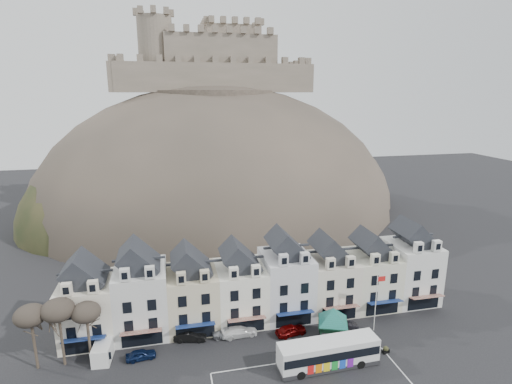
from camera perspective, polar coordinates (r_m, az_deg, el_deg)
coach_bay_markings at (r=50.66m, az=7.82°, el=-25.18°), size 22.00×7.50×0.01m
townhouse_terrace at (r=59.14m, az=1.19°, el=-12.73°), size 54.40×9.35×11.80m
castle_hill at (r=109.86m, az=-4.88°, el=-2.88°), size 100.00×76.00×68.00m
castle at (r=112.31m, az=-6.24°, el=18.15°), size 50.20×22.20×22.00m
tree_left_far at (r=54.68m, az=-29.56°, el=-15.18°), size 3.61×3.61×8.24m
tree_left_mid at (r=53.70m, az=-26.44°, el=-14.92°), size 3.78×3.78×8.64m
tree_left_near at (r=53.36m, az=-23.12°, el=-15.58°), size 3.43×3.43×7.84m
bus at (r=51.84m, az=10.29°, el=-21.61°), size 12.27×3.20×3.44m
bus_shelter at (r=55.37m, az=10.97°, el=-16.92°), size 6.98×6.98×4.75m
red_buoy at (r=54.96m, az=15.10°, el=-20.65°), size 1.87×1.87×2.12m
flagpole at (r=58.31m, az=16.86°, el=-14.43°), size 1.20×0.12×8.29m
white_van at (r=56.29m, az=-20.91°, el=-20.22°), size 2.44×4.88×2.16m
planter_west at (r=57.65m, az=15.92°, el=-19.67°), size 1.02×0.78×0.91m
planter_east at (r=56.45m, az=18.06°, el=-20.63°), size 1.01×0.66×0.93m
car_navy at (r=54.82m, az=-16.12°, el=-21.42°), size 3.76×1.87×1.23m
car_black at (r=56.68m, az=-9.38°, el=-19.61°), size 4.46×2.30×1.40m
car_silver at (r=57.11m, az=-3.76°, el=-19.19°), size 4.81×2.49×1.32m
car_white at (r=56.95m, az=-2.44°, el=-19.21°), size 5.03×2.28×1.43m
car_maroon at (r=57.28m, az=5.01°, el=-19.04°), size 4.44×2.37×1.44m
car_charcoal at (r=59.37m, az=12.45°, el=-18.13°), size 4.07×1.92×1.29m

